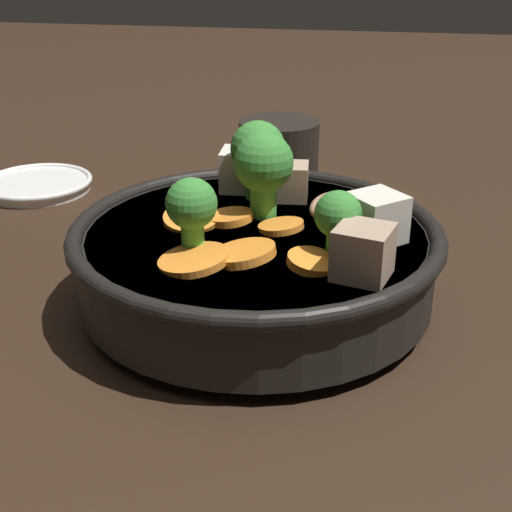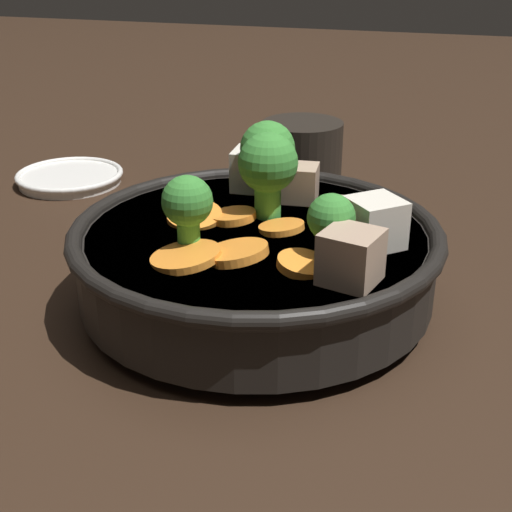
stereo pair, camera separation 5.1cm
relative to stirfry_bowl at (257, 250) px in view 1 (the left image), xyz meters
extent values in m
plane|color=black|center=(0.00, 0.00, -0.04)|extent=(3.00, 3.00, 0.00)
cylinder|color=black|center=(0.00, 0.00, -0.04)|extent=(0.14, 0.14, 0.01)
cylinder|color=black|center=(0.00, 0.00, -0.01)|extent=(0.25, 0.25, 0.05)
torus|color=black|center=(0.00, 0.00, 0.02)|extent=(0.26, 0.26, 0.01)
cylinder|color=brown|center=(0.00, 0.00, 0.00)|extent=(0.24, 0.24, 0.03)
cylinder|color=orange|center=(-0.05, 0.00, 0.02)|extent=(0.05, 0.05, 0.01)
cylinder|color=orange|center=(0.01, 0.02, 0.02)|extent=(0.04, 0.04, 0.01)
cylinder|color=orange|center=(0.00, 0.05, 0.02)|extent=(0.05, 0.05, 0.01)
cylinder|color=orange|center=(-0.06, 0.03, 0.02)|extent=(0.05, 0.05, 0.01)
cylinder|color=orange|center=(-0.05, -0.04, 0.02)|extent=(0.04, 0.04, 0.01)
cylinder|color=orange|center=(0.01, -0.02, 0.02)|extent=(0.04, 0.04, 0.01)
cylinder|color=green|center=(-0.03, -0.06, 0.02)|extent=(0.01, 0.01, 0.02)
sphere|color=#388433|center=(-0.03, -0.06, 0.04)|extent=(0.03, 0.03, 0.03)
cylinder|color=green|center=(-0.04, 0.04, 0.03)|extent=(0.02, 0.02, 0.02)
sphere|color=#388433|center=(-0.04, 0.04, 0.05)|extent=(0.03, 0.03, 0.03)
cylinder|color=green|center=(0.03, 0.00, 0.03)|extent=(0.02, 0.02, 0.03)
sphere|color=#388433|center=(0.03, 0.00, 0.06)|extent=(0.04, 0.04, 0.04)
cylinder|color=green|center=(0.07, 0.01, 0.03)|extent=(0.02, 0.02, 0.03)
sphere|color=#388433|center=(0.07, 0.01, 0.06)|extent=(0.04, 0.04, 0.04)
cube|color=tan|center=(0.07, -0.01, 0.03)|extent=(0.03, 0.03, 0.03)
cube|color=silver|center=(0.00, -0.08, 0.03)|extent=(0.05, 0.05, 0.03)
cube|color=tan|center=(-0.06, -0.08, 0.03)|extent=(0.04, 0.04, 0.03)
cube|color=silver|center=(0.08, 0.03, 0.03)|extent=(0.03, 0.03, 0.03)
ellipsoid|color=#EA9E84|center=(0.04, -0.05, 0.02)|extent=(0.05, 0.04, 0.02)
cylinder|color=white|center=(0.20, 0.27, -0.04)|extent=(0.11, 0.11, 0.01)
torus|color=white|center=(0.20, 0.27, -0.03)|extent=(0.11, 0.11, 0.01)
cylinder|color=black|center=(0.20, 0.02, 0.00)|extent=(0.08, 0.08, 0.09)
torus|color=black|center=(0.24, 0.02, 0.00)|extent=(0.05, 0.01, 0.05)
camera|label=1|loc=(-0.45, -0.08, 0.21)|focal=50.00mm
camera|label=2|loc=(-0.44, -0.13, 0.21)|focal=50.00mm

